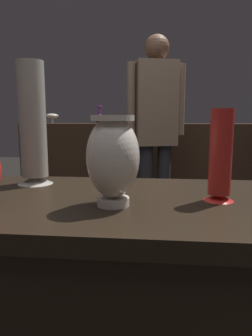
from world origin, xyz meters
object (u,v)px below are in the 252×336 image
(vase_tall_behind, at_px, (33,127))
(shelf_vase_left, at_px, (100,118))
(vase_centerpiece, at_px, (113,157))
(visitor_center_back, at_px, (156,125))
(vase_left_accent, at_px, (221,158))
(shelf_vase_far_left, at_px, (52,116))

(vase_tall_behind, height_order, shelf_vase_left, vase_tall_behind)
(vase_centerpiece, xyz_separation_m, visitor_center_back, (0.11, 1.66, 0.05))
(vase_tall_behind, relative_size, visitor_center_back, 0.26)
(vase_left_accent, bearing_deg, visitor_center_back, 97.10)
(shelf_vase_far_left, bearing_deg, vase_tall_behind, -72.72)
(visitor_center_back, bearing_deg, vase_left_accent, 82.16)
(visitor_center_back, bearing_deg, vase_tall_behind, 57.72)
(vase_tall_behind, bearing_deg, visitor_center_back, 72.67)
(vase_centerpiece, distance_m, visitor_center_back, 1.66)
(vase_centerpiece, height_order, vase_left_accent, vase_left_accent)
(shelf_vase_far_left, distance_m, visitor_center_back, 1.28)
(vase_tall_behind, xyz_separation_m, vase_left_accent, (0.63, -0.18, -0.08))
(shelf_vase_left, relative_size, visitor_center_back, 0.10)
(vase_tall_behind, relative_size, shelf_vase_far_left, 3.36)
(vase_centerpiece, height_order, vase_tall_behind, vase_tall_behind)
(vase_tall_behind, xyz_separation_m, shelf_vase_left, (-0.13, 1.99, 0.04))
(vase_left_accent, height_order, shelf_vase_left, shelf_vase_left)
(vase_left_accent, relative_size, visitor_center_back, 0.16)
(vase_centerpiece, height_order, shelf_vase_left, shelf_vase_left)
(vase_left_accent, relative_size, shelf_vase_left, 1.54)
(visitor_center_back, bearing_deg, shelf_vase_left, -61.27)
(vase_centerpiece, distance_m, shelf_vase_far_left, 2.54)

